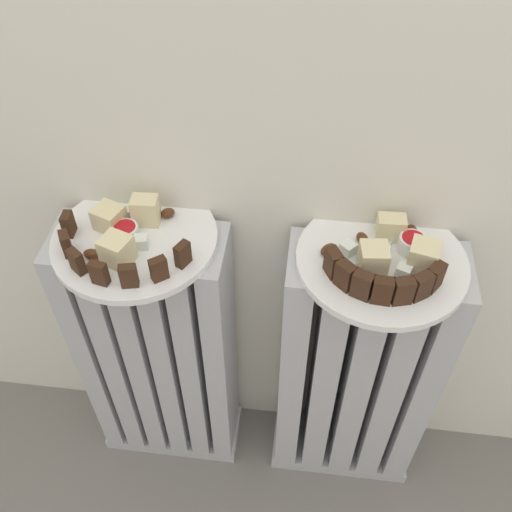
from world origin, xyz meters
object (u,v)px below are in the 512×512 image
object	(u,v)px
radiator_right	(354,376)
fork	(374,256)
jam_bowl_left	(126,231)
jam_bowl_right	(412,243)
plate_right	(381,261)
radiator_left	(160,356)
plate_left	(135,239)

from	to	relation	value
radiator_right	fork	distance (m)	0.33
jam_bowl_left	jam_bowl_right	xyz separation A→B (m)	(0.43, 0.02, 0.00)
plate_right	jam_bowl_right	xyz separation A→B (m)	(0.04, 0.02, 0.02)
plate_right	jam_bowl_left	xyz separation A→B (m)	(-0.39, -0.00, 0.02)
radiator_left	plate_left	distance (m)	0.32
radiator_right	plate_right	xyz separation A→B (m)	(0.00, 0.00, 0.32)
plate_left	jam_bowl_left	world-z (taller)	jam_bowl_left
radiator_left	jam_bowl_right	bearing A→B (deg)	2.95
jam_bowl_left	fork	xyz separation A→B (m)	(0.38, 0.00, -0.01)
radiator_left	jam_bowl_right	xyz separation A→B (m)	(0.42, 0.02, 0.35)
plate_left	jam_bowl_left	size ratio (longest dim) A/B	6.45
radiator_right	jam_bowl_left	size ratio (longest dim) A/B	15.70
radiator_left	plate_right	xyz separation A→B (m)	(0.38, 0.00, 0.32)
fork	radiator_left	bearing A→B (deg)	-179.84
radiator_right	plate_right	size ratio (longest dim) A/B	2.43
fork	jam_bowl_right	bearing A→B (deg)	20.74
radiator_left	plate_right	bearing A→B (deg)	0.00
plate_left	radiator_right	bearing A→B (deg)	0.00
plate_right	radiator_right	bearing A→B (deg)	0.00
plate_left	fork	xyz separation A→B (m)	(0.37, 0.00, 0.01)
jam_bowl_right	fork	size ratio (longest dim) A/B	0.43
radiator_left	plate_left	size ratio (longest dim) A/B	2.43
jam_bowl_left	jam_bowl_right	size ratio (longest dim) A/B	0.99
plate_left	jam_bowl_left	distance (m)	0.02
plate_left	jam_bowl_right	xyz separation A→B (m)	(0.42, 0.02, 0.02)
plate_left	jam_bowl_right	size ratio (longest dim) A/B	6.36
radiator_right	jam_bowl_left	bearing A→B (deg)	-179.55
radiator_left	plate_left	xyz separation A→B (m)	(-0.00, 0.00, 0.32)
plate_right	jam_bowl_left	bearing A→B (deg)	-179.55
plate_left	plate_right	xyz separation A→B (m)	(0.38, 0.00, 0.00)
radiator_right	fork	xyz separation A→B (m)	(-0.01, 0.00, 0.33)
plate_right	radiator_left	bearing A→B (deg)	180.00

